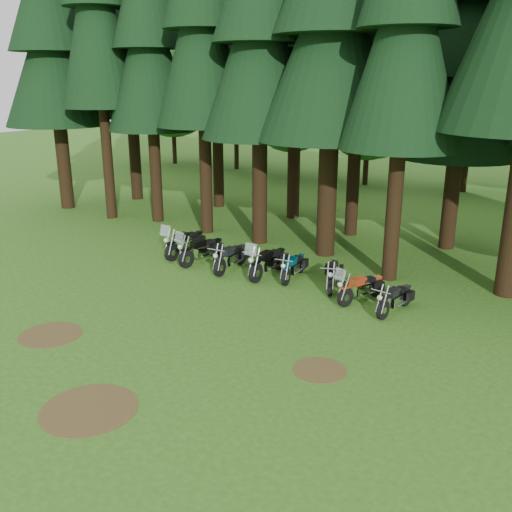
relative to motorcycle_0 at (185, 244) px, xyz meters
The scene contains 25 objects.
ground 7.65m from the motorcycle_0, 52.08° to the right, with size 120.00×120.00×0.00m, color #2C5F19.
pine_front_0 15.07m from the motorcycle_0, 164.21° to the left, with size 5.49×5.49×16.17m.
pine_front_2 11.16m from the motorcycle_0, 143.25° to the left, with size 4.32×4.32×16.22m.
pine_front_4 9.96m from the motorcycle_0, 66.29° to the left, with size 4.95×4.95×16.33m.
pine_back_0 15.73m from the motorcycle_0, 144.11° to the left, with size 5.00×5.00×17.21m.
pine_back_1 13.21m from the motorcycle_0, 118.75° to the left, with size 4.52×4.52×16.22m.
pine_back_2 12.47m from the motorcycle_0, 87.87° to the left, with size 4.85×4.85×16.30m.
pine_back_3 12.27m from the motorcycle_0, 58.00° to the left, with size 4.35×4.35×16.20m.
pine_back_4 13.71m from the motorcycle_0, 39.61° to the left, with size 4.94×4.94×13.78m.
decid_0 26.50m from the motorcycle_0, 132.14° to the left, with size 8.00×7.78×10.00m.
decid_1 23.35m from the motorcycle_0, 119.77° to the left, with size 7.91×7.69×9.88m.
decid_2 20.11m from the motorcycle_0, 107.02° to the left, with size 6.72×6.53×8.40m.
decid_3 19.52m from the motorcycle_0, 90.06° to the left, with size 6.12×5.95×7.65m.
decid_4 21.59m from the motorcycle_0, 72.83° to the left, with size 5.93×5.76×7.41m.
dirt_patch_0 8.22m from the motorcycle_0, 78.09° to the right, with size 1.80×1.80×0.01m, color #4C3D1E.
dirt_patch_1 10.74m from the motorcycle_0, 31.00° to the right, with size 1.40×1.40×0.01m, color #4C3D1E.
dirt_patch_2 11.54m from the motorcycle_0, 60.41° to the right, with size 2.20×2.20×0.01m, color #4C3D1E.
motorcycle_0 is the anchor object (origin of this frame).
motorcycle_1 1.23m from the motorcycle_0, 16.99° to the right, with size 0.66×2.43×1.52m.
motorcycle_2 2.70m from the motorcycle_0, ahead, with size 0.41×2.31×0.94m.
motorcycle_3 4.24m from the motorcycle_0, ahead, with size 0.47×2.48×1.57m.
motorcycle_4 5.18m from the motorcycle_0, ahead, with size 0.46×2.11×0.86m.
motorcycle_5 6.79m from the motorcycle_0, ahead, with size 0.93×2.09×0.89m.
motorcycle_6 8.18m from the motorcycle_0, ahead, with size 0.98×2.12×1.36m.
motorcycle_7 9.46m from the motorcycle_0, ahead, with size 0.42×2.05×0.84m.
Camera 1 is at (10.36, -11.24, 7.21)m, focal length 40.00 mm.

